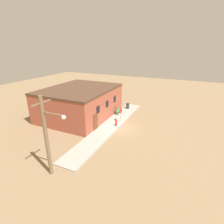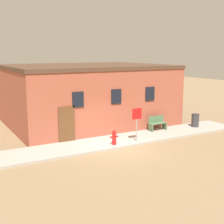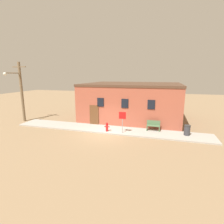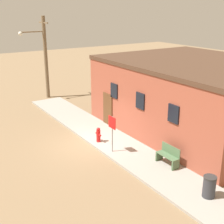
{
  "view_description": "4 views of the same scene",
  "coord_description": "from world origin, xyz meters",
  "px_view_note": "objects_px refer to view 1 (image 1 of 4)",
  "views": [
    {
      "loc": [
        -19.21,
        -7.86,
        10.02
      ],
      "look_at": [
        0.42,
        1.23,
        1.85
      ],
      "focal_mm": 28.0,
      "sensor_mm": 36.0,
      "label": 1
    },
    {
      "loc": [
        -8.32,
        -14.15,
        5.23
      ],
      "look_at": [
        0.42,
        1.23,
        1.85
      ],
      "focal_mm": 50.0,
      "sensor_mm": 36.0,
      "label": 2
    },
    {
      "loc": [
        5.07,
        -14.46,
        5.3
      ],
      "look_at": [
        0.42,
        1.23,
        1.85
      ],
      "focal_mm": 28.0,
      "sensor_mm": 36.0,
      "label": 3
    },
    {
      "loc": [
        14.22,
        -7.72,
        7.39
      ],
      "look_at": [
        0.42,
        1.23,
        1.85
      ],
      "focal_mm": 50.0,
      "sensor_mm": 36.0,
      "label": 4
    }
  ],
  "objects_px": {
    "bench": "(118,111)",
    "trash_bin": "(128,106)",
    "stop_sign": "(121,112)",
    "fire_hydrant": "(116,123)",
    "utility_pole": "(47,135)"
  },
  "relations": [
    {
      "from": "fire_hydrant",
      "to": "bench",
      "type": "distance_m",
      "value": 4.41
    },
    {
      "from": "fire_hydrant",
      "to": "bench",
      "type": "height_order",
      "value": "bench"
    },
    {
      "from": "bench",
      "to": "trash_bin",
      "type": "xyz_separation_m",
      "value": [
        2.93,
        -0.5,
        0.01
      ]
    },
    {
      "from": "stop_sign",
      "to": "trash_bin",
      "type": "relative_size",
      "value": 2.16
    },
    {
      "from": "fire_hydrant",
      "to": "utility_pole",
      "type": "distance_m",
      "value": 11.17
    },
    {
      "from": "stop_sign",
      "to": "utility_pole",
      "type": "relative_size",
      "value": 0.29
    },
    {
      "from": "utility_pole",
      "to": "bench",
      "type": "bearing_deg",
      "value": 1.2
    },
    {
      "from": "utility_pole",
      "to": "trash_bin",
      "type": "bearing_deg",
      "value": -0.63
    },
    {
      "from": "utility_pole",
      "to": "fire_hydrant",
      "type": "bearing_deg",
      "value": -6.16
    },
    {
      "from": "stop_sign",
      "to": "utility_pole",
      "type": "height_order",
      "value": "utility_pole"
    },
    {
      "from": "fire_hydrant",
      "to": "stop_sign",
      "type": "relative_size",
      "value": 0.44
    },
    {
      "from": "stop_sign",
      "to": "bench",
      "type": "height_order",
      "value": "stop_sign"
    },
    {
      "from": "bench",
      "to": "trash_bin",
      "type": "relative_size",
      "value": 1.36
    },
    {
      "from": "stop_sign",
      "to": "trash_bin",
      "type": "distance_m",
      "value": 5.76
    },
    {
      "from": "trash_bin",
      "to": "utility_pole",
      "type": "xyz_separation_m",
      "value": [
        -17.76,
        0.19,
        3.04
      ]
    }
  ]
}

